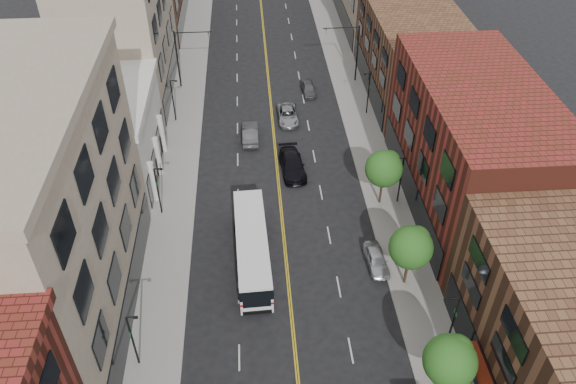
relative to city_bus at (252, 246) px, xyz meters
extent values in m
cube|color=gray|center=(-7.21, 17.65, -1.66)|extent=(4.00, 110.00, 0.15)
cube|color=gray|center=(12.79, 17.65, -1.66)|extent=(4.00, 110.00, 0.15)
cube|color=gray|center=(-14.21, -4.35, 7.27)|extent=(10.00, 22.00, 18.00)
cube|color=silver|center=(-14.21, 13.65, 2.27)|extent=(10.00, 14.00, 8.00)
cube|color=gray|center=(-14.21, 30.65, 7.27)|extent=(10.00, 20.00, 18.00)
cube|color=maroon|center=(19.79, 6.65, 4.27)|extent=(10.00, 22.00, 12.00)
cube|color=brown|center=(19.79, 27.65, 3.27)|extent=(10.00, 20.00, 10.00)
sphere|color=#205B1A|center=(12.09, -13.35, 2.31)|extent=(3.40, 3.40, 3.40)
sphere|color=#205B1A|center=(12.59, -12.95, 2.82)|extent=(2.04, 2.04, 2.04)
cylinder|color=black|center=(12.09, -3.35, -0.33)|extent=(0.22, 0.22, 2.50)
sphere|color=#205B1A|center=(12.09, -3.35, 2.31)|extent=(3.40, 3.40, 3.40)
sphere|color=#205B1A|center=(12.59, -2.95, 2.82)|extent=(2.04, 2.04, 2.04)
cylinder|color=black|center=(12.09, 6.65, -0.33)|extent=(0.22, 0.22, 2.50)
sphere|color=#205B1A|center=(12.09, 6.65, 2.31)|extent=(3.40, 3.40, 3.40)
sphere|color=#205B1A|center=(12.59, 7.05, 2.82)|extent=(2.04, 2.04, 2.04)
cylinder|color=black|center=(-8.21, -9.35, 0.92)|extent=(0.14, 0.14, 5.00)
cylinder|color=black|center=(-7.86, -9.35, 3.42)|extent=(0.70, 0.10, 0.10)
cube|color=black|center=(-7.61, -9.35, 3.37)|extent=(0.28, 0.14, 0.14)
cube|color=#19592D|center=(-8.21, -9.35, 1.82)|extent=(0.04, 0.55, 0.35)
cylinder|color=black|center=(-8.21, 6.65, 0.92)|extent=(0.14, 0.14, 5.00)
cylinder|color=black|center=(-7.86, 6.65, 3.42)|extent=(0.70, 0.10, 0.10)
cube|color=black|center=(-7.61, 6.65, 3.37)|extent=(0.28, 0.14, 0.14)
cube|color=#19592D|center=(-8.21, 6.65, 1.82)|extent=(0.04, 0.55, 0.35)
cylinder|color=black|center=(-8.21, 22.65, 0.92)|extent=(0.14, 0.14, 5.00)
cylinder|color=black|center=(-7.86, 22.65, 3.42)|extent=(0.70, 0.10, 0.10)
cube|color=black|center=(-7.61, 22.65, 3.37)|extent=(0.28, 0.14, 0.14)
cube|color=#19592D|center=(-8.21, 22.65, 1.82)|extent=(0.04, 0.55, 0.35)
cylinder|color=black|center=(13.79, -9.35, 0.92)|extent=(0.14, 0.14, 5.00)
cylinder|color=black|center=(13.44, -9.35, 3.42)|extent=(0.70, 0.10, 0.10)
cube|color=black|center=(13.19, -9.35, 3.37)|extent=(0.28, 0.14, 0.14)
cube|color=#19592D|center=(13.79, -9.35, 1.82)|extent=(0.04, 0.55, 0.35)
cylinder|color=black|center=(13.79, 6.65, 0.92)|extent=(0.14, 0.14, 5.00)
cylinder|color=black|center=(13.44, 6.65, 3.42)|extent=(0.70, 0.10, 0.10)
cube|color=black|center=(13.19, 6.65, 3.37)|extent=(0.28, 0.14, 0.14)
cube|color=#19592D|center=(13.79, 6.65, 1.82)|extent=(0.04, 0.55, 0.35)
cylinder|color=black|center=(13.79, 22.65, 0.92)|extent=(0.14, 0.14, 5.00)
cylinder|color=black|center=(13.44, 22.65, 3.42)|extent=(0.70, 0.10, 0.10)
cube|color=black|center=(13.19, 22.65, 3.37)|extent=(0.28, 0.14, 0.14)
cube|color=#19592D|center=(13.79, 22.65, 1.82)|extent=(0.04, 0.55, 0.35)
cylinder|color=black|center=(-8.21, 30.65, 2.02)|extent=(0.18, 0.18, 7.20)
cylinder|color=black|center=(-6.01, 30.65, 5.42)|extent=(4.40, 0.12, 0.12)
imported|color=black|center=(-4.21, 30.65, 5.02)|extent=(0.15, 0.18, 0.90)
cylinder|color=black|center=(13.79, 30.65, 2.02)|extent=(0.18, 0.18, 7.20)
cylinder|color=black|center=(11.59, 30.65, 5.42)|extent=(4.40, 0.12, 0.12)
imported|color=black|center=(9.79, 30.65, 5.02)|extent=(0.15, 0.18, 0.90)
cube|color=white|center=(0.00, 0.01, -0.15)|extent=(2.93, 11.62, 2.79)
cube|color=black|center=(0.00, 0.01, 0.53)|extent=(2.97, 11.66, 1.01)
cube|color=#A50B12|center=(0.00, 0.01, -0.43)|extent=(2.97, 11.66, 0.21)
cube|color=black|center=(0.21, -5.77, 0.09)|extent=(2.11, 0.14, 1.54)
cylinder|color=black|center=(-1.13, -3.88, -1.27)|extent=(0.30, 0.93, 0.92)
cylinder|color=black|center=(1.41, -3.78, -1.27)|extent=(0.30, 0.93, 0.92)
cylinder|color=black|center=(-1.41, 3.80, -1.27)|extent=(0.30, 0.93, 0.92)
cylinder|color=black|center=(1.12, 3.90, -1.27)|extent=(0.30, 0.93, 0.92)
imported|color=silver|center=(10.19, -1.21, -1.05)|extent=(1.83, 4.08, 1.36)
imported|color=#454549|center=(0.21, 18.32, -0.94)|extent=(1.69, 4.81, 1.58)
imported|color=black|center=(4.29, 12.22, -0.92)|extent=(2.78, 5.80, 1.63)
imported|color=#9FA3A7|center=(4.55, 21.94, -1.05)|extent=(2.37, 4.94, 1.36)
imported|color=#4C4C51|center=(7.55, 28.03, -1.06)|extent=(1.79, 4.00, 1.34)
camera|label=1|loc=(0.53, -32.92, 32.56)|focal=35.00mm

